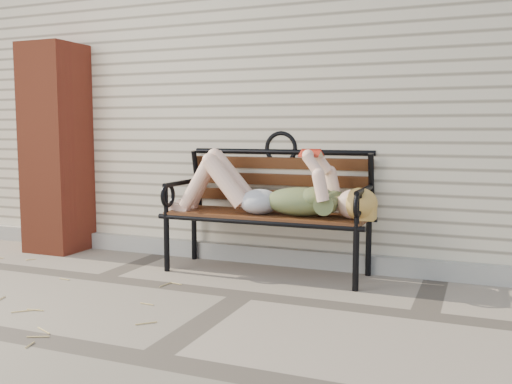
% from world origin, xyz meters
% --- Properties ---
extents(ground, '(80.00, 80.00, 0.00)m').
position_xyz_m(ground, '(0.00, 0.00, 0.00)').
color(ground, gray).
rests_on(ground, ground).
extents(house_wall, '(8.00, 4.00, 3.00)m').
position_xyz_m(house_wall, '(0.00, 3.00, 1.50)').
color(house_wall, beige).
rests_on(house_wall, ground).
extents(foundation_strip, '(8.00, 0.10, 0.15)m').
position_xyz_m(foundation_strip, '(0.00, 0.97, 0.07)').
color(foundation_strip, '#AAA79A').
rests_on(foundation_strip, ground).
extents(brick_pillar, '(0.50, 0.50, 2.00)m').
position_xyz_m(brick_pillar, '(-2.30, 0.75, 1.00)').
color(brick_pillar, maroon).
rests_on(brick_pillar, ground).
extents(garden_bench, '(1.81, 0.72, 1.17)m').
position_xyz_m(garden_bench, '(-0.08, 0.76, 0.66)').
color(garden_bench, black).
rests_on(garden_bench, ground).
extents(reading_woman, '(1.71, 0.39, 0.54)m').
position_xyz_m(reading_woman, '(-0.06, 0.61, 0.70)').
color(reading_woman, '#09353F').
rests_on(reading_woman, ground).
extents(straw_scatter, '(2.50, 1.48, 0.01)m').
position_xyz_m(straw_scatter, '(-1.66, -0.43, 0.01)').
color(straw_scatter, tan).
rests_on(straw_scatter, ground).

